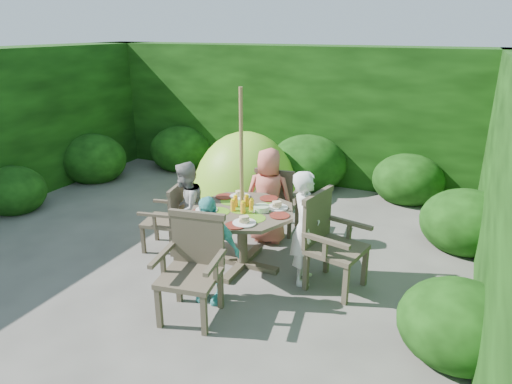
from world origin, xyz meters
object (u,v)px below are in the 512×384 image
at_px(garden_chair_left, 168,217).
at_px(garden_chair_back, 277,200).
at_px(garden_chair_front, 193,266).
at_px(patio_table, 242,219).
at_px(parasol_pole, 242,182).
at_px(garden_chair_right, 330,240).
at_px(dome_tent, 245,195).
at_px(child_right, 305,228).
at_px(child_back, 268,196).
at_px(child_front, 208,249).
at_px(child_left, 186,210).

relative_size(garden_chair_left, garden_chair_back, 0.91).
distance_m(garden_chair_left, garden_chair_front, 1.55).
bearing_deg(patio_table, garden_chair_left, 179.14).
bearing_deg(garden_chair_front, parasol_pole, 79.33).
bearing_deg(garden_chair_right, garden_chair_front, 146.81).
distance_m(garden_chair_left, dome_tent, 2.33).
relative_size(patio_table, garden_chair_right, 1.24).
height_order(garden_chair_left, garden_chair_back, garden_chair_back).
relative_size(parasol_pole, child_right, 1.64).
distance_m(garden_chair_left, child_back, 1.37).
height_order(garden_chair_back, garden_chair_front, garden_chair_front).
height_order(parasol_pole, garden_chair_front, parasol_pole).
distance_m(child_back, child_front, 1.60).
bearing_deg(dome_tent, child_back, -66.49).
bearing_deg(child_right, garden_chair_front, 128.71).
relative_size(garden_chair_right, garden_chair_left, 1.22).
bearing_deg(child_back, garden_chair_left, 25.81).
bearing_deg(child_right, patio_table, 75.43).
xyz_separation_m(garden_chair_back, garden_chair_front, (-0.03, -2.19, 0.04)).
xyz_separation_m(patio_table, garden_chair_back, (0.01, 1.09, -0.13)).
bearing_deg(child_left, garden_chair_left, -96.20).
xyz_separation_m(garden_chair_front, child_back, (0.02, 1.89, 0.11)).
xyz_separation_m(parasol_pole, child_left, (-0.80, 0.00, -0.48)).
bearing_deg(parasol_pole, garden_chair_back, 89.43).
relative_size(child_left, dome_tent, 0.55).
relative_size(patio_table, dome_tent, 0.58).
distance_m(child_right, child_front, 1.13).
height_order(patio_table, child_front, child_front).
distance_m(garden_chair_left, child_front, 1.38).
bearing_deg(parasol_pole, child_right, -0.09).
relative_size(parasol_pole, child_back, 1.67).
height_order(parasol_pole, garden_chair_right, parasol_pole).
height_order(garden_chair_back, dome_tent, dome_tent).
relative_size(garden_chair_back, garden_chair_front, 0.93).
relative_size(parasol_pole, dome_tent, 0.97).
height_order(child_front, dome_tent, child_front).
bearing_deg(child_left, child_front, 41.76).
xyz_separation_m(patio_table, child_back, (-0.00, 0.80, 0.02)).
xyz_separation_m(garden_chair_left, garden_chair_back, (1.12, 1.08, 0.05)).
bearing_deg(child_back, garden_chair_right, 134.77).
bearing_deg(garden_chair_left, child_right, 77.71).
distance_m(garden_chair_front, child_back, 1.89).
relative_size(garden_chair_right, dome_tent, 0.47).
height_order(child_right, child_back, child_right).
bearing_deg(garden_chair_left, dome_tent, 167.91).
xyz_separation_m(garden_chair_right, garden_chair_left, (-2.19, 0.00, -0.10)).
height_order(garden_chair_right, garden_chair_front, garden_chair_right).
height_order(garden_chair_front, child_left, child_left).
bearing_deg(garden_chair_back, patio_table, 83.54).
distance_m(child_back, dome_tent, 1.97).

